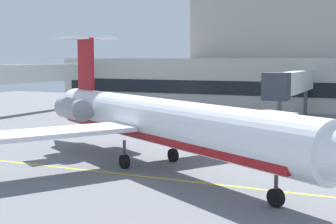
# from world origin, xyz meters

# --- Properties ---
(ground) EXTENTS (120.00, 120.00, 0.11)m
(ground) POSITION_xyz_m (0.00, 0.00, -0.05)
(ground) COLOR slate
(terminal_building) EXTENTS (69.75, 11.91, 19.08)m
(terminal_building) POSITION_xyz_m (5.47, 46.45, 7.49)
(terminal_building) COLOR #B7B2A8
(terminal_building) RESTS_ON ground
(jet_bridge_west) EXTENTS (2.40, 23.59, 6.47)m
(jet_bridge_west) POSITION_xyz_m (-27.41, 27.44, 5.10)
(jet_bridge_west) COLOR silver
(jet_bridge_west) RESTS_ON ground
(jet_bridge_east) EXTENTS (2.40, 19.76, 5.78)m
(jet_bridge_east) POSITION_xyz_m (6.44, 29.38, 4.41)
(jet_bridge_east) COLOR silver
(jet_bridge_east) RESTS_ON ground
(regional_jet) EXTENTS (29.18, 24.48, 8.85)m
(regional_jet) POSITION_xyz_m (2.65, 2.80, 3.04)
(regional_jet) COLOR white
(regional_jet) RESTS_ON ground
(baggage_tug) EXTENTS (3.15, 2.02, 1.86)m
(baggage_tug) POSITION_xyz_m (-5.61, 28.85, 0.85)
(baggage_tug) COLOR silver
(baggage_tug) RESTS_ON ground
(belt_loader) EXTENTS (2.60, 3.72, 2.18)m
(belt_loader) POSITION_xyz_m (11.21, 13.96, 0.98)
(belt_loader) COLOR silver
(belt_loader) RESTS_ON ground
(fuel_tank) EXTENTS (6.16, 2.61, 2.52)m
(fuel_tank) POSITION_xyz_m (-14.54, 27.48, 1.41)
(fuel_tank) COLOR white
(fuel_tank) RESTS_ON ground
(safety_cone_alpha) EXTENTS (0.47, 0.47, 0.55)m
(safety_cone_alpha) POSITION_xyz_m (10.25, 7.59, 0.25)
(safety_cone_alpha) COLOR orange
(safety_cone_alpha) RESTS_ON ground
(safety_cone_bravo) EXTENTS (0.47, 0.47, 0.55)m
(safety_cone_bravo) POSITION_xyz_m (9.80, 11.69, 0.25)
(safety_cone_bravo) COLOR orange
(safety_cone_bravo) RESTS_ON ground
(safety_cone_charlie) EXTENTS (0.47, 0.47, 0.55)m
(safety_cone_charlie) POSITION_xyz_m (6.19, 9.53, 0.25)
(safety_cone_charlie) COLOR orange
(safety_cone_charlie) RESTS_ON ground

